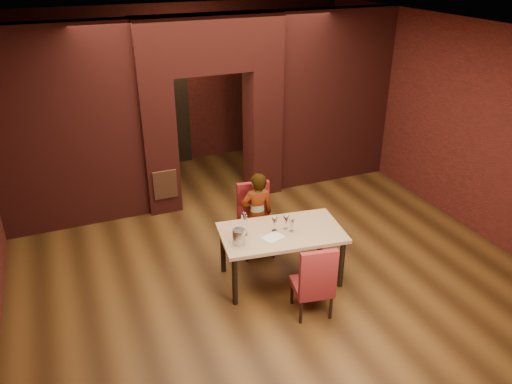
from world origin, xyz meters
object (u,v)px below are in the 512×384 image
person_seated (257,215)px  wine_glass_c (292,225)px  chair_far (257,221)px  wine_glass_b (286,222)px  wine_glass_a (275,224)px  dining_table (281,255)px  wine_bucket (239,237)px  water_bottle (244,224)px  potted_plant (307,228)px  chair_near (312,278)px

person_seated → wine_glass_c: bearing=107.6°
chair_far → wine_glass_b: chair_far is taller
chair_far → wine_glass_a: bearing=-85.7°
dining_table → wine_bucket: (-0.63, -0.07, 0.48)m
chair_far → wine_glass_c: size_ratio=5.64×
person_seated → water_bottle: person_seated is taller
wine_bucket → potted_plant: bearing=29.5°
dining_table → water_bottle: 0.74m
chair_near → wine_glass_c: (0.06, 0.72, 0.35)m
water_bottle → dining_table: bearing=-12.4°
person_seated → wine_glass_a: 0.69m
person_seated → wine_glass_b: person_seated is taller
chair_near → wine_glass_b: chair_near is taller
wine_bucket → wine_glass_c: bearing=1.6°
dining_table → chair_far: chair_far is taller
wine_glass_b → person_seated: bearing=101.6°
wine_bucket → chair_near: bearing=-45.2°
dining_table → water_bottle: (-0.49, 0.11, 0.54)m
dining_table → wine_glass_b: bearing=35.7°
chair_near → wine_bucket: size_ratio=4.96×
chair_near → wine_glass_c: chair_near is taller
chair_near → wine_glass_b: 0.89m
wine_glass_a → wine_glass_b: size_ratio=1.05×
chair_far → potted_plant: 0.89m
dining_table → wine_glass_a: (-0.08, 0.05, 0.48)m
potted_plant → water_bottle: bearing=-154.0°
water_bottle → wine_glass_b: bearing=-6.6°
person_seated → chair_near: bearing=99.0°
wine_glass_c → wine_bucket: size_ratio=0.93×
wine_glass_b → wine_bucket: wine_bucket is taller
chair_near → wine_bucket: 1.04m
chair_near → person_seated: person_seated is taller
chair_far → water_bottle: (-0.44, -0.64, 0.39)m
chair_far → wine_bucket: chair_far is taller
wine_bucket → potted_plant: 1.75m
dining_table → water_bottle: water_bottle is taller
chair_far → potted_plant: size_ratio=2.29×
wine_glass_b → dining_table: bearing=-151.9°
person_seated → wine_glass_b: bearing=106.1°
wine_glass_b → wine_glass_a: bearing=177.9°
wine_glass_c → water_bottle: bearing=165.2°
wine_glass_b → potted_plant: 1.17m
dining_table → potted_plant: 1.09m
dining_table → water_bottle: size_ratio=4.89×
potted_plant → wine_bucket: bearing=-150.5°
water_bottle → potted_plant: bearing=26.0°
chair_far → person_seated: person_seated is taller
chair_near → water_bottle: bearing=-48.2°
chair_near → person_seated: size_ratio=0.76×
wine_bucket → dining_table: bearing=6.7°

